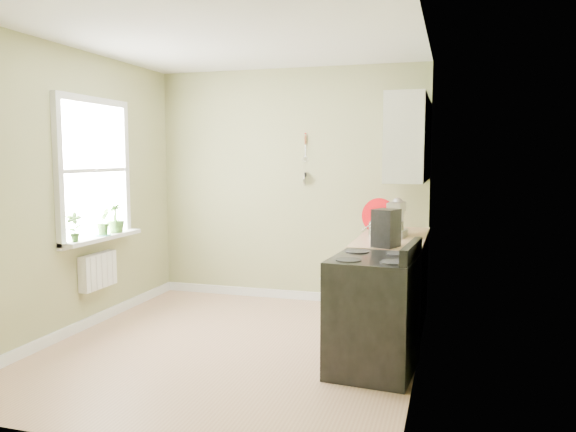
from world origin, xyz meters
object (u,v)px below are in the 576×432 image
(stove, at_px, (374,313))
(coffee_maker, at_px, (386,229))
(stand_mixer, at_px, (396,221))
(kettle, at_px, (374,228))

(stove, bearing_deg, coffee_maker, 87.46)
(stand_mixer, bearing_deg, coffee_maker, -92.20)
(coffee_maker, bearing_deg, stove, -92.54)
(coffee_maker, bearing_deg, stand_mixer, 87.80)
(stove, distance_m, stand_mixer, 1.32)
(kettle, distance_m, coffee_maker, 0.62)
(stand_mixer, distance_m, kettle, 0.23)
(coffee_maker, bearing_deg, kettle, 107.42)
(stand_mixer, relative_size, kettle, 2.19)
(stove, relative_size, stand_mixer, 2.75)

